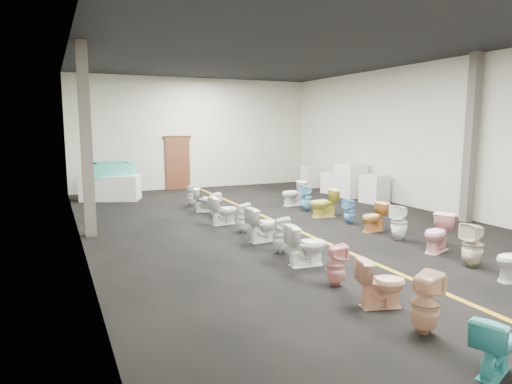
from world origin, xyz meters
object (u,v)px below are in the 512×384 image
Objects in this scene: toilet_left_10 at (206,200)px; toilet_left_7 at (243,218)px; toilet_left_1 at (425,303)px; toilet_right_5 at (374,217)px; toilet_right_9 at (293,193)px; bathtub at (110,170)px; toilet_left_0 at (495,344)px; toilet_left_11 at (192,195)px; appliance_crate_c at (333,182)px; toilet_right_3 at (438,233)px; toilet_left_4 at (306,245)px; appliance_crate_b at (351,180)px; display_table at (111,188)px; toilet_left_8 at (224,210)px; toilet_left_5 at (281,235)px; toilet_left_3 at (336,265)px; toilet_right_2 at (473,245)px; toilet_left_9 at (215,205)px; toilet_left_6 at (263,224)px; toilet_right_4 at (399,222)px; toilet_right_6 at (350,211)px; appliance_crate_d at (311,177)px; toilet_right_7 at (324,203)px; toilet_right_8 at (306,198)px; toilet_left_2 at (381,283)px; appliance_crate_a at (374,189)px.

toilet_left_7 is at bearing -159.03° from toilet_left_10.
toilet_right_5 is at bearing -44.93° from toilet_left_1.
bathtub is at bearing -125.37° from toilet_right_9.
toilet_left_0 is 11.10m from toilet_left_11.
appliance_crate_c reaches higher than toilet_left_0.
toilet_right_3 reaches higher than toilet_left_11.
bathtub is at bearing 26.39° from toilet_left_11.
toilet_left_4 is (0.11, 4.09, 0.06)m from toilet_left_0.
appliance_crate_b is at bearing 141.46° from toilet_right_5.
appliance_crate_c is 12.97m from toilet_left_0.
toilet_left_7 is (2.35, -6.37, -0.07)m from display_table.
toilet_left_1 is 1.07× the size of toilet_left_8.
toilet_left_5 is at bearing -168.98° from toilet_left_7.
toilet_left_4 is (0.08, 3.07, -0.01)m from toilet_left_1.
toilet_left_3 is 2.88m from toilet_right_2.
toilet_left_0 is at bearing -116.40° from appliance_crate_c.
toilet_left_9 is at bearing -159.71° from toilet_left_10.
toilet_right_9 is at bearing -86.31° from toilet_left_9.
appliance_crate_b is 1.49× the size of appliance_crate_c.
toilet_left_6 reaches higher than toilet_left_3.
toilet_right_4 reaches higher than toilet_left_5.
toilet_left_4 is 1.93m from toilet_left_6.
toilet_left_0 is 0.84× the size of toilet_left_6.
toilet_left_11 is at bearing -158.50° from toilet_right_5.
toilet_left_11 is at bearing -147.89° from toilet_right_6.
toilet_left_6 is 3.11m from toilet_right_4.
appliance_crate_d is 1.09× the size of toilet_right_4.
toilet_right_7 reaches higher than toilet_left_0.
toilet_left_7 is at bearing -60.19° from toilet_right_8.
toilet_left_6 is at bearing -135.17° from appliance_crate_c.
toilet_left_3 is at bearing -24.57° from toilet_right_9.
toilet_left_2 is at bearing -163.08° from toilet_left_3.
display_table is at bearing 167.50° from appliance_crate_c.
toilet_left_0 is 5.01m from toilet_left_5.
toilet_right_4 is (5.31, -8.55, -0.02)m from display_table.
toilet_right_9 reaches higher than toilet_left_9.
toilet_left_1 reaches higher than toilet_right_5.
toilet_right_3 is 1.17× the size of toilet_right_6.
toilet_left_4 reaches higher than toilet_left_2.
toilet_right_9 is at bearing -35.54° from toilet_left_7.
toilet_left_0 is 2.94m from toilet_left_3.
appliance_crate_b is (0.00, 1.35, 0.13)m from appliance_crate_a.
toilet_right_3 is at bearing -105.76° from appliance_crate_d.
toilet_left_8 is (-0.12, 1.05, 0.01)m from toilet_left_7.
toilet_left_3 is at bearing -169.62° from toilet_left_7.
toilet_left_10 is 6.90m from toilet_right_3.
toilet_left_0 is at bearing -17.96° from toilet_right_9.
toilet_left_5 is (0.05, 5.01, 0.05)m from toilet_left_0.
toilet_left_1 is at bearing -177.88° from toilet_left_4.
toilet_right_2 is (2.82, -2.28, 0.04)m from toilet_left_5.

